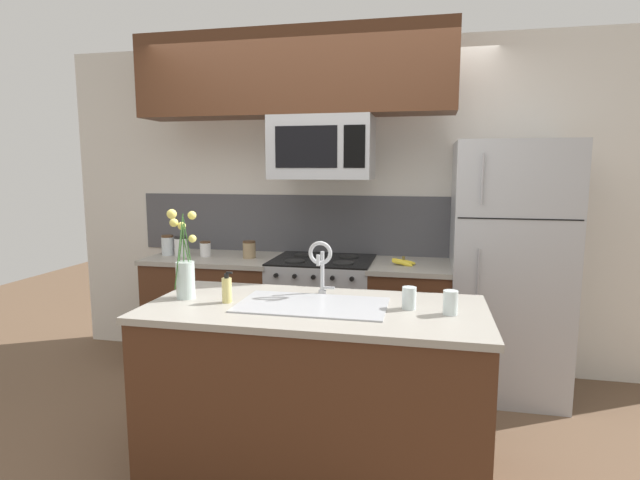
{
  "coord_description": "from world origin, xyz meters",
  "views": [
    {
      "loc": [
        0.77,
        -2.77,
        1.6
      ],
      "look_at": [
        0.12,
        0.27,
        1.16
      ],
      "focal_mm": 28.0,
      "sensor_mm": 36.0,
      "label": 1
    }
  ],
  "objects": [
    {
      "name": "ground_plane",
      "position": [
        0.0,
        0.0,
        0.0
      ],
      "size": [
        10.0,
        10.0,
        0.0
      ],
      "primitive_type": "plane",
      "color": "brown"
    },
    {
      "name": "rear_partition",
      "position": [
        0.3,
        1.28,
        1.3
      ],
      "size": [
        5.2,
        0.1,
        2.6
      ],
      "primitive_type": "cube",
      "color": "silver",
      "rests_on": "ground"
    },
    {
      "name": "splash_band",
      "position": [
        0.0,
        1.22,
        1.15
      ],
      "size": [
        3.33,
        0.01,
        0.48
      ],
      "primitive_type": "cube",
      "color": "#4C4C51",
      "rests_on": "rear_partition"
    },
    {
      "name": "back_counter_left",
      "position": [
        -0.88,
        0.9,
        0.46
      ],
      "size": [
        1.03,
        0.65,
        0.91
      ],
      "color": "#4C2B19",
      "rests_on": "ground"
    },
    {
      "name": "back_counter_right",
      "position": [
        0.66,
        0.9,
        0.46
      ],
      "size": [
        0.6,
        0.65,
        0.91
      ],
      "color": "#4C2B19",
      "rests_on": "ground"
    },
    {
      "name": "stove_range",
      "position": [
        0.0,
        0.9,
        0.46
      ],
      "size": [
        0.76,
        0.64,
        0.93
      ],
      "color": "#A8AAAF",
      "rests_on": "ground"
    },
    {
      "name": "microwave",
      "position": [
        0.0,
        0.88,
        1.76
      ],
      "size": [
        0.74,
        0.4,
        0.46
      ],
      "color": "#A8AAAF"
    },
    {
      "name": "upper_cabinet_band",
      "position": [
        -0.22,
        0.85,
        2.28
      ],
      "size": [
        2.33,
        0.34,
        0.6
      ],
      "primitive_type": "cube",
      "color": "#4C2B19"
    },
    {
      "name": "refrigerator",
      "position": [
        1.34,
        0.92,
        0.9
      ],
      "size": [
        0.78,
        0.74,
        1.79
      ],
      "color": "#A8AAAF",
      "rests_on": "ground"
    },
    {
      "name": "storage_jar_tall",
      "position": [
        -1.28,
        0.88,
        0.99
      ],
      "size": [
        0.1,
        0.1,
        0.16
      ],
      "color": "silver",
      "rests_on": "back_counter_left"
    },
    {
      "name": "storage_jar_medium",
      "position": [
        -1.16,
        0.87,
        0.99
      ],
      "size": [
        0.11,
        0.11,
        0.16
      ],
      "color": "silver",
      "rests_on": "back_counter_left"
    },
    {
      "name": "storage_jar_short",
      "position": [
        -0.95,
        0.88,
        0.97
      ],
      "size": [
        0.09,
        0.09,
        0.12
      ],
      "color": "silver",
      "rests_on": "back_counter_left"
    },
    {
      "name": "storage_jar_squat",
      "position": [
        -0.59,
        0.89,
        0.98
      ],
      "size": [
        0.1,
        0.1,
        0.13
      ],
      "color": "#997F5B",
      "rests_on": "back_counter_left"
    },
    {
      "name": "banana_bunch",
      "position": [
        0.61,
        0.84,
        0.93
      ],
      "size": [
        0.19,
        0.12,
        0.08
      ],
      "color": "yellow",
      "rests_on": "back_counter_right"
    },
    {
      "name": "island_counter",
      "position": [
        0.22,
        -0.35,
        0.46
      ],
      "size": [
        1.73,
        0.81,
        0.91
      ],
      "color": "#4C2B19",
      "rests_on": "ground"
    },
    {
      "name": "kitchen_sink",
      "position": [
        0.21,
        -0.35,
        0.84
      ],
      "size": [
        0.76,
        0.43,
        0.16
      ],
      "color": "#ADAFB5",
      "rests_on": "island_counter"
    },
    {
      "name": "sink_faucet",
      "position": [
        0.21,
        -0.14,
        1.11
      ],
      "size": [
        0.14,
        0.14,
        0.31
      ],
      "color": "#B7BABF",
      "rests_on": "island_counter"
    },
    {
      "name": "dish_soap_bottle",
      "position": [
        -0.24,
        -0.39,
        0.98
      ],
      "size": [
        0.06,
        0.05,
        0.16
      ],
      "color": "#DBCC75",
      "rests_on": "island_counter"
    },
    {
      "name": "drinking_glass",
      "position": [
        0.69,
        -0.31,
        0.97
      ],
      "size": [
        0.07,
        0.07,
        0.11
      ],
      "color": "silver",
      "rests_on": "island_counter"
    },
    {
      "name": "spare_glass",
      "position": [
        0.89,
        -0.36,
        0.97
      ],
      "size": [
        0.07,
        0.07,
        0.12
      ],
      "color": "silver",
      "rests_on": "island_counter"
    },
    {
      "name": "flower_vase",
      "position": [
        -0.5,
        -0.35,
        1.05
      ],
      "size": [
        0.14,
        0.21,
        0.49
      ],
      "color": "silver",
      "rests_on": "island_counter"
    }
  ]
}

